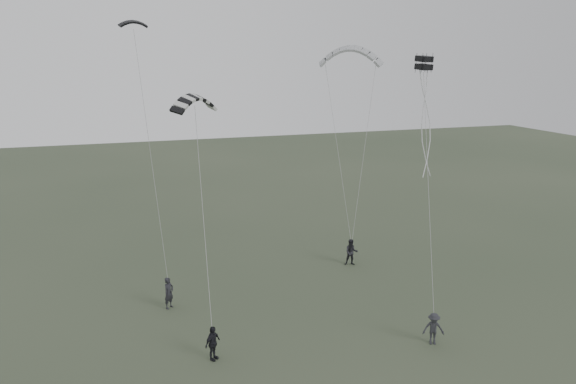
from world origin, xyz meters
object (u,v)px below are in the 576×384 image
object	(u,v)px
flyer_left	(169,293)
kite_pale_large	(351,48)
flyer_center	(213,343)
flyer_far	(433,329)
kite_dark_small	(133,22)
flyer_right	(351,252)
kite_striped	(194,97)
kite_box	(424,63)

from	to	relation	value
flyer_left	kite_pale_large	size ratio (longest dim) A/B	0.40
flyer_center	kite_pale_large	bearing A→B (deg)	7.31
flyer_far	kite_dark_small	world-z (taller)	kite_dark_small
flyer_center	flyer_far	size ratio (longest dim) A/B	1.03
flyer_right	kite_dark_small	size ratio (longest dim) A/B	1.14
flyer_left	kite_pale_large	world-z (taller)	kite_pale_large
flyer_far	flyer_center	bearing A→B (deg)	-168.83
flyer_left	flyer_far	size ratio (longest dim) A/B	1.12
flyer_far	kite_dark_small	distance (m)	22.63
flyer_right	kite_dark_small	world-z (taller)	kite_dark_small
kite_striped	flyer_right	bearing A→B (deg)	-19.73
flyer_right	kite_box	world-z (taller)	kite_box
flyer_left	flyer_center	size ratio (longest dim) A/B	1.09
flyer_far	kite_pale_large	xyz separation A→B (m)	(2.57, 15.84, 13.22)
kite_dark_small	flyer_far	bearing A→B (deg)	-52.75
flyer_left	flyer_far	distance (m)	14.06
flyer_center	flyer_far	bearing A→B (deg)	-50.50
flyer_right	kite_box	bearing A→B (deg)	-37.46
flyer_far	flyer_right	bearing A→B (deg)	108.09
flyer_right	flyer_center	size ratio (longest dim) A/B	1.08
flyer_center	kite_box	world-z (taller)	kite_box
flyer_right	flyer_far	size ratio (longest dim) A/B	1.11
kite_dark_small	kite_box	xyz separation A→B (m)	(15.38, -5.10, -2.21)
flyer_far	kite_striped	size ratio (longest dim) A/B	0.57
kite_box	flyer_right	bearing A→B (deg)	106.54
flyer_center	kite_striped	xyz separation A→B (m)	(0.46, 5.38, 10.67)
flyer_far	kite_box	world-z (taller)	kite_box
kite_box	flyer_left	bearing A→B (deg)	159.88
kite_box	flyer_far	bearing A→B (deg)	-130.17
kite_striped	kite_box	bearing A→B (deg)	-38.93
flyer_left	flyer_center	bearing A→B (deg)	-121.01
kite_pale_large	kite_striped	xyz separation A→B (m)	(-12.41, -8.54, -2.52)
flyer_center	kite_striped	distance (m)	11.96
flyer_left	kite_striped	size ratio (longest dim) A/B	0.63
kite_pale_large	kite_box	size ratio (longest dim) A/B	5.87
flyer_center	kite_dark_small	size ratio (longest dim) A/B	1.05
flyer_right	kite_dark_small	bearing A→B (deg)	-166.94
flyer_center	kite_pale_large	world-z (taller)	kite_pale_large
flyer_right	kite_striped	bearing A→B (deg)	-142.13
kite_dark_small	kite_pale_large	distance (m)	15.32
flyer_left	flyer_far	xyz separation A→B (m)	(11.54, -8.04, -0.09)
flyer_right	kite_striped	world-z (taller)	kite_striped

